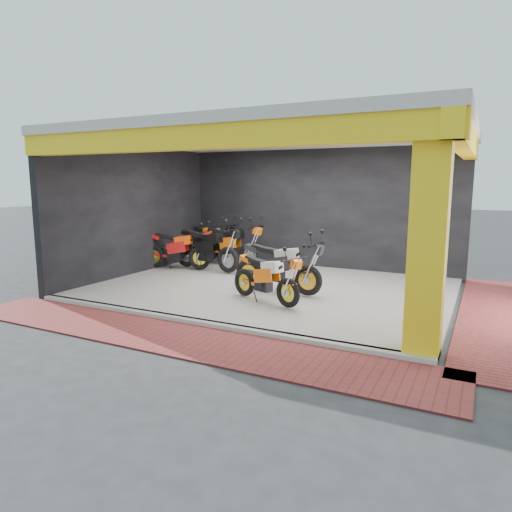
{
  "coord_description": "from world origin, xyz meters",
  "views": [
    {
      "loc": [
        4.49,
        -7.61,
        2.55
      ],
      "look_at": [
        -0.15,
        1.48,
        0.9
      ],
      "focal_mm": 32.0,
      "sensor_mm": 36.0,
      "label": 1
    }
  ],
  "objects": [
    {
      "name": "ground",
      "position": [
        0.0,
        0.0,
        0.0
      ],
      "size": [
        80.0,
        80.0,
        0.0
      ],
      "primitive_type": "plane",
      "color": "#2D2D30",
      "rests_on": "ground"
    },
    {
      "name": "moto_row_a",
      "position": [
        1.11,
        1.46,
        0.79
      ],
      "size": [
        2.32,
        0.97,
        1.39
      ],
      "primitive_type": null,
      "rotation": [
        0.0,
        0.0,
        -0.06
      ],
      "color": "black",
      "rests_on": "showroom_floor"
    },
    {
      "name": "paver_front",
      "position": [
        0.0,
        -1.8,
        0.01
      ],
      "size": [
        9.0,
        1.4,
        0.03
      ],
      "primitive_type": "cube",
      "color": "maroon",
      "rests_on": "ground"
    },
    {
      "name": "showroom_ceiling",
      "position": [
        0.0,
        2.0,
        3.6
      ],
      "size": [
        8.4,
        6.4,
        0.2
      ],
      "primitive_type": "cube",
      "color": "beige",
      "rests_on": "corner_column"
    },
    {
      "name": "moto_row_d",
      "position": [
        -1.58,
        3.92,
        0.82
      ],
      "size": [
        2.38,
        0.96,
        1.43
      ],
      "primitive_type": null,
      "rotation": [
        0.0,
        0.0,
        -0.04
      ],
      "color": "orange",
      "rests_on": "showroom_floor"
    },
    {
      "name": "corner_column",
      "position": [
        3.75,
        -0.75,
        1.75
      ],
      "size": [
        0.5,
        0.5,
        3.5
      ],
      "primitive_type": "cube",
      "color": "yellow",
      "rests_on": "ground"
    },
    {
      "name": "paver_right",
      "position": [
        4.8,
        2.0,
        0.01
      ],
      "size": [
        1.4,
        7.0,
        0.03
      ],
      "primitive_type": "cube",
      "color": "maroon",
      "rests_on": "ground"
    },
    {
      "name": "showroom_floor",
      "position": [
        0.0,
        2.0,
        0.05
      ],
      "size": [
        8.0,
        6.0,
        0.1
      ],
      "primitive_type": "cube",
      "color": "silver",
      "rests_on": "ground"
    },
    {
      "name": "floor_kerb",
      "position": [
        0.0,
        -1.02,
        0.05
      ],
      "size": [
        8.0,
        0.2,
        0.1
      ],
      "primitive_type": "cube",
      "color": "silver",
      "rests_on": "ground"
    },
    {
      "name": "left_wall",
      "position": [
        -4.1,
        2.0,
        1.75
      ],
      "size": [
        0.2,
        6.2,
        3.5
      ],
      "primitive_type": "cube",
      "color": "black",
      "rests_on": "ground"
    },
    {
      "name": "back_wall",
      "position": [
        0.0,
        5.1,
        1.75
      ],
      "size": [
        8.2,
        0.2,
        3.5
      ],
      "primitive_type": "cube",
      "color": "black",
      "rests_on": "ground"
    },
    {
      "name": "header_beam_front",
      "position": [
        0.0,
        -1.0,
        3.3
      ],
      "size": [
        8.4,
        0.3,
        0.4
      ],
      "primitive_type": "cube",
      "color": "yellow",
      "rests_on": "corner_column"
    },
    {
      "name": "moto_row_c",
      "position": [
        -2.67,
        2.93,
        0.76
      ],
      "size": [
        2.28,
        1.28,
        1.32
      ],
      "primitive_type": null,
      "rotation": [
        0.0,
        0.0,
        0.23
      ],
      "color": "red",
      "rests_on": "showroom_floor"
    },
    {
      "name": "moto_row_b",
      "position": [
        -1.7,
        2.86,
        0.83
      ],
      "size": [
        2.47,
        1.18,
        1.45
      ],
      "primitive_type": null,
      "rotation": [
        0.0,
        0.0,
        -0.13
      ],
      "color": "black",
      "rests_on": "showroom_floor"
    },
    {
      "name": "moto_hero",
      "position": [
        1.1,
        0.4,
        0.71
      ],
      "size": [
        2.12,
        1.37,
        1.21
      ],
      "primitive_type": null,
      "rotation": [
        0.0,
        0.0,
        -0.35
      ],
      "color": "#FF660A",
      "rests_on": "showroom_floor"
    },
    {
      "name": "header_beam_right",
      "position": [
        4.0,
        2.0,
        3.3
      ],
      "size": [
        0.3,
        6.4,
        0.4
      ],
      "primitive_type": "cube",
      "color": "yellow",
      "rests_on": "corner_column"
    },
    {
      "name": "moto_row_e",
      "position": [
        -2.8,
        4.5,
        0.78
      ],
      "size": [
        2.34,
        1.17,
        1.36
      ],
      "primitive_type": null,
      "rotation": [
        0.0,
        0.0,
        -0.16
      ],
      "color": "black",
      "rests_on": "showroom_floor"
    }
  ]
}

